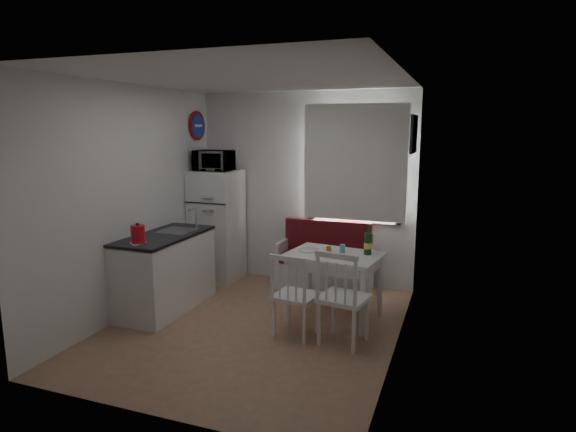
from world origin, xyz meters
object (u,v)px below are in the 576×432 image
Objects in this scene: microwave at (214,161)px; chair_left at (293,287)px; bench at (325,267)px; chair_right at (342,288)px; dining_table at (334,261)px; kitchen_counter at (166,271)px; fridge at (217,225)px; kettle at (138,234)px; wine_bottle at (368,239)px.

chair_left is at bearing -41.62° from microwave.
microwave reaches higher than bench.
dining_table is at bearing 120.23° from chair_right.
chair_right is at bearing -7.77° from kitchen_counter.
fridge is (-1.67, 1.53, 0.22)m from chair_left.
microwave is (-1.92, 0.82, 1.01)m from dining_table.
dining_table is at bearing -24.45° from fridge.
fridge is (-1.92, 0.87, 0.10)m from dining_table.
microwave is (0.02, 1.19, 1.23)m from kitchen_counter.
kettle is 0.69× the size of wine_bottle.
chair_left is 0.50m from chair_right.
chair_right is (2.19, -0.30, 0.14)m from kitchen_counter.
kitchen_counter is 2.77× the size of chair_left.
chair_left is at bearing -9.75° from kitchen_counter.
kettle is (-1.64, -0.25, 0.47)m from chair_left.
microwave reaches higher than dining_table.
kettle is (0.05, -0.54, 0.56)m from kitchen_counter.
dining_table is 2.11m from fridge.
chair_left is at bearing -128.24° from wine_bottle.
fridge is (0.02, 1.24, 0.32)m from kitchen_counter.
bench is 5.38× the size of kettle.
chair_left is 0.31× the size of fridge.
microwave is (-1.54, -0.16, 1.38)m from bench.
kitchen_counter is 1.99m from dining_table.
fridge reaches higher than wine_bottle.
chair_right is at bearing 5.91° from chair_left.
wine_bottle is (0.73, -0.88, 0.62)m from bench.
wine_bottle reaches higher than chair_left.
microwave is at bearing 89.06° from kitchen_counter.
chair_right is at bearing -69.10° from bench.
fridge is 3.09× the size of microwave.
kitchen_counter is 2.38m from wine_bottle.
microwave reaches higher than chair_left.
wine_bottle is at bearing 24.18° from kettle.
wine_bottle is (2.24, 1.01, -0.10)m from kettle.
kettle is (0.03, -1.73, -0.66)m from microwave.
chair_right is at bearing -35.40° from fridge.
kettle is 2.46m from wine_bottle.
chair_right is 2.25× the size of kettle.
chair_left is 1.04m from wine_bottle.
bench reaches higher than dining_table.
bench is 2.50× the size of microwave.
microwave reaches higher than kitchen_counter.
microwave is 1.85m from kettle.
kettle is at bearing -89.01° from microwave.
wine_bottle is (2.27, -0.72, -0.76)m from microwave.
kettle reaches higher than bench.
kitchen_counter is 1.28m from fridge.
bench is 2.62× the size of chair_left.
kettle is (-1.51, -1.89, 0.72)m from bench.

